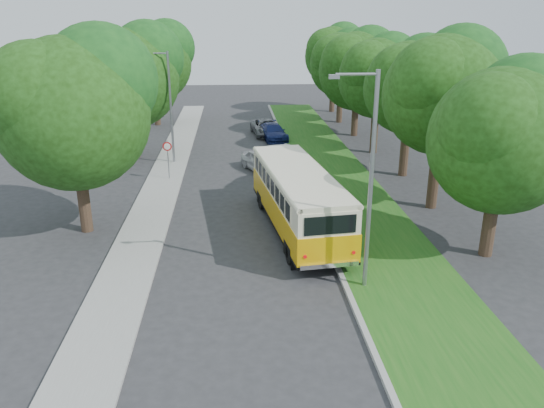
{
  "coord_description": "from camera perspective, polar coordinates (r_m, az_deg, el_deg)",
  "views": [
    {
      "loc": [
        -0.46,
        -19.89,
        9.65
      ],
      "look_at": [
        1.23,
        2.92,
        1.5
      ],
      "focal_mm": 35.0,
      "sensor_mm": 36.0,
      "label": 1
    }
  ],
  "objects": [
    {
      "name": "treeline",
      "position": [
        38.24,
        1.25,
        14.02
      ],
      "size": [
        24.27,
        41.91,
        9.46
      ],
      "color": "#332319",
      "rests_on": "ground"
    },
    {
      "name": "warning_sign",
      "position": [
        33.09,
        -11.16,
        5.36
      ],
      "size": [
        0.56,
        0.1,
        2.5
      ],
      "color": "gray",
      "rests_on": "ground"
    },
    {
      "name": "vintage_bus",
      "position": [
        24.69,
        2.8,
        0.36
      ],
      "size": [
        3.85,
        10.47,
        3.04
      ],
      "primitive_type": null,
      "rotation": [
        0.0,
        0.0,
        0.12
      ],
      "color": "#EAA707",
      "rests_on": "ground"
    },
    {
      "name": "curb",
      "position": [
        26.98,
        4.71,
        -1.25
      ],
      "size": [
        0.2,
        70.0,
        0.15
      ],
      "primitive_type": "cube",
      "color": "gray",
      "rests_on": "ground"
    },
    {
      "name": "lamppost_far",
      "position": [
        36.56,
        -11.02,
        10.55
      ],
      "size": [
        1.71,
        0.16,
        7.5
      ],
      "color": "gray",
      "rests_on": "ground"
    },
    {
      "name": "ground",
      "position": [
        22.11,
        -2.63,
        -6.29
      ],
      "size": [
        120.0,
        120.0,
        0.0
      ],
      "primitive_type": "plane",
      "color": "#2B2B2E",
      "rests_on": "ground"
    },
    {
      "name": "car_grey",
      "position": [
        45.53,
        -0.62,
        8.22
      ],
      "size": [
        2.68,
        4.92,
        1.31
      ],
      "primitive_type": "imported",
      "rotation": [
        0.0,
        0.0,
        0.11
      ],
      "color": "slate",
      "rests_on": "ground"
    },
    {
      "name": "sidewalk",
      "position": [
        27.03,
        -13.19,
        -1.72
      ],
      "size": [
        2.2,
        70.0,
        0.12
      ],
      "primitive_type": "cube",
      "color": "gray",
      "rests_on": "ground"
    },
    {
      "name": "car_white",
      "position": [
        35.95,
        1.13,
        5.13
      ],
      "size": [
        2.23,
        4.21,
        1.32
      ],
      "primitive_type": "imported",
      "rotation": [
        0.0,
        0.0,
        0.22
      ],
      "color": "white",
      "rests_on": "ground"
    },
    {
      "name": "grass_verge",
      "position": [
        27.43,
        9.57,
        -1.13
      ],
      "size": [
        4.5,
        70.0,
        0.13
      ],
      "primitive_type": "cube",
      "color": "#1B5516",
      "rests_on": "ground"
    },
    {
      "name": "lamppost_near",
      "position": [
        18.76,
        10.36,
        2.93
      ],
      "size": [
        1.71,
        0.16,
        8.0
      ],
      "color": "gray",
      "rests_on": "ground"
    },
    {
      "name": "car_silver",
      "position": [
        34.75,
        -1.19,
        4.62
      ],
      "size": [
        2.9,
        4.2,
        1.33
      ],
      "primitive_type": "imported",
      "rotation": [
        0.0,
        0.0,
        0.38
      ],
      "color": "#B6B6BB",
      "rests_on": "ground"
    },
    {
      "name": "car_blue",
      "position": [
        43.8,
        0.11,
        7.75
      ],
      "size": [
        2.51,
        4.69,
        1.29
      ],
      "primitive_type": "imported",
      "rotation": [
        0.0,
        0.0,
        0.16
      ],
      "color": "navy",
      "rests_on": "ground"
    }
  ]
}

